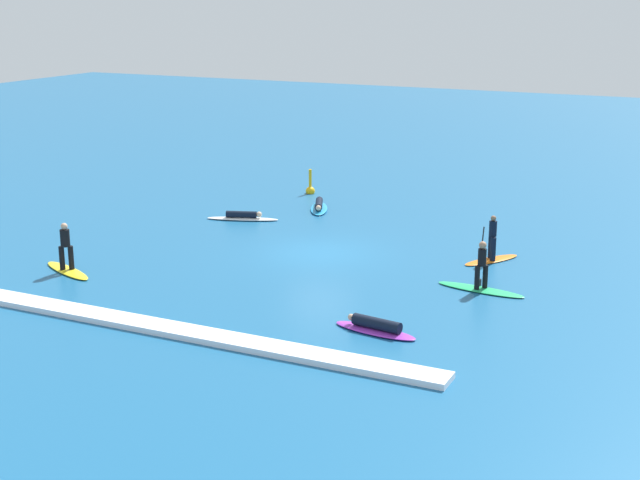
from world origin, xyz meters
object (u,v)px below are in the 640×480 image
surfer_on_yellow_board (67,259)px  surfer_on_blue_board (319,206)px  surfer_on_orange_board (492,249)px  surfer_on_purple_board (375,327)px  surfer_on_white_board (243,217)px  marker_buoy (310,189)px  surfer_on_green_board (481,279)px

surfer_on_yellow_board → surfer_on_blue_board: size_ratio=1.08×
surfer_on_orange_board → surfer_on_purple_board: 8.69m
surfer_on_blue_board → surfer_on_white_board: 3.82m
marker_buoy → surfer_on_orange_board: bearing=-33.9°
surfer_on_green_board → marker_buoy: 16.19m
marker_buoy → surfer_on_white_board: bearing=-92.4°
surfer_on_white_board → marker_buoy: (0.26, 6.11, 0.08)m
surfer_on_orange_board → surfer_on_purple_board: size_ratio=0.91×
surfer_on_orange_board → marker_buoy: (-11.19, 7.53, -0.24)m
surfer_on_orange_board → surfer_on_blue_board: (-9.29, 4.58, -0.30)m
surfer_on_yellow_board → surfer_on_orange_board: bearing=-126.0°
surfer_on_green_board → surfer_on_orange_board: (-0.61, 3.54, 0.07)m
marker_buoy → surfer_on_yellow_board: bearing=-97.4°
surfer_on_white_board → surfer_on_purple_board: 14.43m
surfer_on_green_board → surfer_on_orange_board: 3.60m
surfer_on_blue_board → surfer_on_white_board: (-2.16, -3.16, -0.02)m
surfer_on_purple_board → surfer_on_white_board: bearing=-36.1°
surfer_on_white_board → surfer_on_green_board: bearing=-41.5°
surfer_on_green_board → surfer_on_purple_board: surfer_on_green_board is taller
surfer_on_orange_board → surfer_on_blue_board: size_ratio=0.92×
surfer_on_yellow_board → surfer_on_orange_board: surfer_on_yellow_board is taller
surfer_on_green_board → surfer_on_yellow_board: 14.47m
surfer_on_yellow_board → marker_buoy: (2.01, 15.39, -0.25)m
surfer_on_white_board → marker_buoy: 6.11m
surfer_on_green_board → surfer_on_yellow_board: (-13.81, -4.32, 0.08)m
surfer_on_orange_board → surfer_on_white_board: (-11.45, 1.42, -0.32)m
surfer_on_yellow_board → marker_buoy: 15.53m
surfer_on_orange_board → surfer_on_green_board: bearing=-138.6°
surfer_on_blue_board → surfer_on_white_board: bearing=-58.7°
surfer_on_white_board → surfer_on_purple_board: (10.37, -10.04, 0.03)m
surfer_on_blue_board → marker_buoy: size_ratio=2.03×
surfer_on_orange_board → surfer_on_white_board: 11.54m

